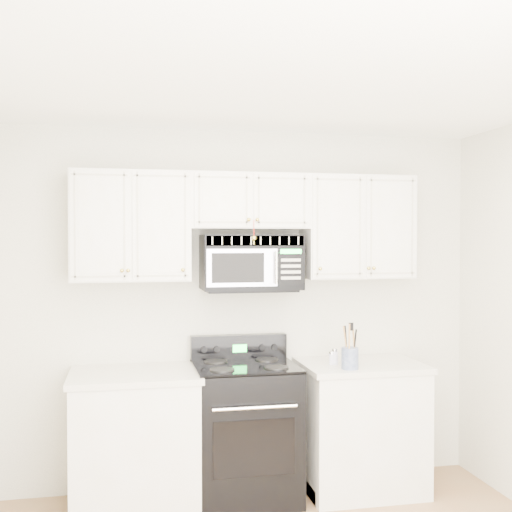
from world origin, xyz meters
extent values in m
cube|color=white|center=(0.00, 0.00, 2.60)|extent=(3.50, 3.50, 0.01)
cube|color=beige|center=(0.00, 1.75, 1.30)|extent=(3.50, 0.01, 2.60)
cube|color=silver|center=(-0.80, 1.44, 0.44)|extent=(0.82, 0.63, 0.88)
cube|color=beige|center=(-0.80, 1.44, 0.90)|extent=(0.86, 0.65, 0.04)
cube|color=black|center=(-0.80, 1.48, 0.05)|extent=(0.82, 0.55, 0.10)
cube|color=silver|center=(0.80, 1.44, 0.44)|extent=(0.82, 0.63, 0.88)
cube|color=beige|center=(0.80, 1.44, 0.90)|extent=(0.86, 0.65, 0.04)
cube|color=black|center=(0.80, 1.48, 0.05)|extent=(0.82, 0.55, 0.10)
cube|color=black|center=(-0.04, 1.45, 0.46)|extent=(0.71, 0.60, 0.92)
cube|color=black|center=(-0.04, 1.14, 0.45)|extent=(0.54, 0.01, 0.37)
cylinder|color=white|center=(-0.04, 1.12, 0.72)|extent=(0.56, 0.02, 0.02)
cube|color=black|center=(-0.04, 1.45, 0.93)|extent=(0.71, 0.60, 0.02)
cube|color=black|center=(-0.04, 1.71, 1.01)|extent=(0.71, 0.08, 0.19)
cube|color=#29FF4B|center=(-0.04, 1.67, 1.01)|extent=(0.10, 0.00, 0.06)
cube|color=silver|center=(-0.82, 1.58, 1.90)|extent=(0.80, 0.33, 0.75)
cube|color=silver|center=(0.82, 1.58, 1.90)|extent=(0.80, 0.33, 0.75)
cube|color=silver|center=(0.00, 1.58, 2.08)|extent=(0.84, 0.33, 0.39)
sphere|color=#B39E3F|center=(-0.84, 1.40, 1.60)|extent=(0.03, 0.03, 0.03)
sphere|color=#B39E3F|center=(-0.48, 1.40, 1.60)|extent=(0.03, 0.03, 0.03)
sphere|color=#B39E3F|center=(0.48, 1.40, 1.60)|extent=(0.03, 0.03, 0.03)
sphere|color=#B39E3F|center=(0.84, 1.40, 1.60)|extent=(0.03, 0.03, 0.03)
sphere|color=#B39E3F|center=(-0.03, 1.40, 1.94)|extent=(0.03, 0.03, 0.03)
sphere|color=#B39E3F|center=(0.03, 1.40, 1.94)|extent=(0.03, 0.03, 0.03)
cylinder|color=red|center=(0.01, 1.40, 1.88)|extent=(0.01, 0.00, 0.12)
sphere|color=#B39E3F|center=(0.01, 1.40, 1.81)|extent=(0.04, 0.04, 0.04)
cube|color=black|center=(0.02, 1.57, 1.64)|extent=(0.70, 0.35, 0.39)
cube|color=#B2AE9C|center=(0.02, 1.41, 1.80)|extent=(0.68, 0.01, 0.07)
cube|color=silver|center=(-0.08, 1.40, 1.61)|extent=(0.49, 0.01, 0.26)
cube|color=black|center=(-0.11, 1.39, 1.61)|extent=(0.36, 0.01, 0.20)
cube|color=black|center=(0.27, 1.40, 1.61)|extent=(0.19, 0.01, 0.26)
cube|color=#29FF4B|center=(0.27, 1.39, 1.72)|extent=(0.15, 0.00, 0.03)
cylinder|color=white|center=(0.15, 1.36, 1.61)|extent=(0.02, 0.02, 0.22)
cylinder|color=slate|center=(0.64, 1.24, 0.99)|extent=(0.12, 0.12, 0.15)
cylinder|color=#A3733A|center=(0.67, 1.24, 1.07)|extent=(0.01, 0.01, 0.25)
cylinder|color=black|center=(0.63, 1.26, 1.08)|extent=(0.01, 0.01, 0.27)
cylinder|color=#A3733A|center=(0.63, 1.21, 1.09)|extent=(0.01, 0.01, 0.29)
cylinder|color=black|center=(0.67, 1.24, 1.07)|extent=(0.01, 0.01, 0.25)
cylinder|color=#A3733A|center=(0.63, 1.26, 1.08)|extent=(0.01, 0.01, 0.27)
cylinder|color=silver|center=(0.59, 1.41, 0.97)|extent=(0.04, 0.04, 0.09)
cylinder|color=white|center=(0.59, 1.41, 1.02)|extent=(0.05, 0.05, 0.02)
cylinder|color=silver|center=(0.57, 1.41, 0.96)|extent=(0.04, 0.04, 0.08)
cylinder|color=white|center=(0.57, 1.41, 1.01)|extent=(0.04, 0.04, 0.01)
camera|label=1|loc=(-0.87, -2.90, 1.80)|focal=45.00mm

